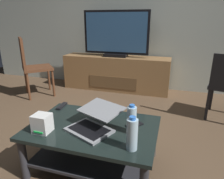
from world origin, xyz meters
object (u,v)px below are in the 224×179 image
object	(u,v)px
side_chair	(32,64)
router_box	(42,123)
coffee_table	(93,139)
media_cabinet	(116,73)
laptop	(94,121)
tv_remote	(62,106)
water_bottle_far	(132,120)
cell_phone	(134,125)
television	(116,35)
water_bottle_near	(132,134)

from	to	relation	value
side_chair	router_box	world-z (taller)	side_chair
coffee_table	side_chair	xyz separation A→B (m)	(-1.60, 1.34, 0.26)
media_cabinet	coffee_table	bearing A→B (deg)	-79.14
laptop	router_box	distance (m)	0.39
side_chair	tv_remote	bearing A→B (deg)	-42.86
side_chair	water_bottle_far	bearing A→B (deg)	-35.11
side_chair	tv_remote	world-z (taller)	side_chair
cell_phone	tv_remote	xyz separation A→B (m)	(-0.76, 0.15, 0.01)
router_box	media_cabinet	bearing A→B (deg)	91.51
media_cabinet	router_box	world-z (taller)	media_cabinet
coffee_table	cell_phone	world-z (taller)	cell_phone
media_cabinet	cell_phone	distance (m)	2.08
laptop	coffee_table	bearing A→B (deg)	129.22
coffee_table	laptop	world-z (taller)	laptop
water_bottle_far	cell_phone	size ratio (longest dim) A/B	1.64
television	laptop	bearing A→B (deg)	-78.53
water_bottle_near	side_chair	bearing A→B (deg)	141.66
laptop	water_bottle_near	bearing A→B (deg)	-27.71
water_bottle_near	tv_remote	xyz separation A→B (m)	(-0.80, 0.47, -0.10)
water_bottle_far	tv_remote	size ratio (longest dim) A/B	1.44
media_cabinet	water_bottle_far	distance (m)	2.19
coffee_table	laptop	size ratio (longest dim) A/B	2.13
media_cabinet	television	size ratio (longest dim) A/B	1.66
coffee_table	cell_phone	bearing A→B (deg)	19.30
side_chair	water_bottle_far	size ratio (longest dim) A/B	4.13
cell_phone	tv_remote	bearing A→B (deg)	-154.48
water_bottle_near	tv_remote	size ratio (longest dim) A/B	1.48
laptop	tv_remote	distance (m)	0.55
water_bottle_near	media_cabinet	bearing A→B (deg)	108.45
coffee_table	cell_phone	size ratio (longest dim) A/B	7.33
media_cabinet	cell_phone	world-z (taller)	media_cabinet
media_cabinet	side_chair	world-z (taller)	side_chair
router_box	water_bottle_near	bearing A→B (deg)	-1.49
router_box	tv_remote	xyz separation A→B (m)	(-0.10, 0.45, -0.06)
router_box	tv_remote	bearing A→B (deg)	102.60
television	coffee_table	bearing A→B (deg)	-79.03
side_chair	router_box	size ratio (longest dim) A/B	6.67
laptop	tv_remote	world-z (taller)	laptop
television	laptop	world-z (taller)	television
router_box	side_chair	bearing A→B (deg)	129.52
side_chair	coffee_table	bearing A→B (deg)	-40.03
side_chair	media_cabinet	bearing A→B (deg)	30.71
tv_remote	television	bearing A→B (deg)	85.50
coffee_table	water_bottle_far	distance (m)	0.39
router_box	cell_phone	distance (m)	0.72
laptop	tv_remote	xyz separation A→B (m)	(-0.46, 0.29, -0.05)
cell_phone	water_bottle_far	bearing A→B (deg)	-54.46
television	side_chair	world-z (taller)	television
media_cabinet	water_bottle_near	world-z (taller)	water_bottle_near
coffee_table	side_chair	size ratio (longest dim) A/B	1.08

